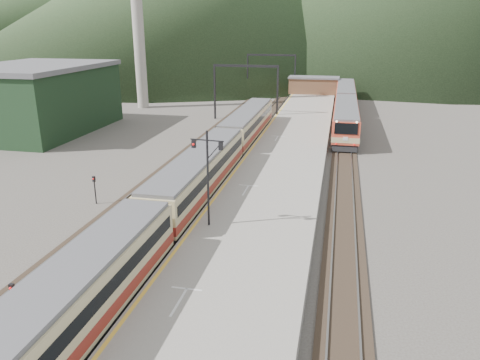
% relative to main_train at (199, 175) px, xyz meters
% --- Properties ---
extents(track_main, '(2.60, 200.00, 0.23)m').
position_rel_main_train_xyz_m(track_main, '(0.00, 17.90, -1.94)').
color(track_main, black).
rests_on(track_main, ground).
extents(track_far, '(2.60, 200.00, 0.23)m').
position_rel_main_train_xyz_m(track_far, '(-5.00, 17.90, -1.94)').
color(track_far, black).
rests_on(track_far, ground).
extents(track_second, '(2.60, 200.00, 0.23)m').
position_rel_main_train_xyz_m(track_second, '(11.50, 17.90, -1.94)').
color(track_second, black).
rests_on(track_second, ground).
extents(platform, '(8.00, 100.00, 1.00)m').
position_rel_main_train_xyz_m(platform, '(5.60, 15.90, -1.51)').
color(platform, gray).
rests_on(platform, ground).
extents(gantry_near, '(9.55, 0.25, 8.00)m').
position_rel_main_train_xyz_m(gantry_near, '(-2.85, 32.90, 3.57)').
color(gantry_near, black).
rests_on(gantry_near, ground).
extents(gantry_far, '(9.55, 0.25, 8.00)m').
position_rel_main_train_xyz_m(gantry_far, '(-2.85, 57.90, 3.57)').
color(gantry_far, black).
rests_on(gantry_far, ground).
extents(warehouse, '(14.50, 20.50, 8.60)m').
position_rel_main_train_xyz_m(warehouse, '(-28.00, 19.90, 2.31)').
color(warehouse, black).
rests_on(warehouse, ground).
extents(smokestack, '(1.80, 1.80, 30.00)m').
position_rel_main_train_xyz_m(smokestack, '(-22.00, 39.90, 12.99)').
color(smokestack, '#9E998E').
rests_on(smokestack, ground).
extents(station_shed, '(9.40, 4.40, 3.10)m').
position_rel_main_train_xyz_m(station_shed, '(5.60, 55.90, 0.56)').
color(station_shed, brown).
rests_on(station_shed, platform).
extents(main_train, '(2.92, 59.90, 3.56)m').
position_rel_main_train_xyz_m(main_train, '(0.00, 0.00, 0.00)').
color(main_train, tan).
rests_on(main_train, track_main).
extents(second_train, '(3.01, 40.93, 3.67)m').
position_rel_main_train_xyz_m(second_train, '(11.50, 36.78, 0.05)').
color(second_train, '#CF4830').
rests_on(second_train, track_second).
extents(signal_mast, '(2.20, 0.39, 6.28)m').
position_rel_main_train_xyz_m(signal_mast, '(2.77, -7.14, 2.85)').
color(signal_mast, black).
rests_on(signal_mast, platform).
extents(short_signal_a, '(0.22, 0.16, 2.27)m').
position_rel_main_train_xyz_m(short_signal_a, '(-3.46, -18.14, -0.55)').
color(short_signal_a, black).
rests_on(short_signal_a, ground).
extents(short_signal_b, '(0.27, 0.24, 2.27)m').
position_rel_main_train_xyz_m(short_signal_b, '(-2.16, 10.46, -0.55)').
color(short_signal_b, black).
rests_on(short_signal_b, ground).
extents(short_signal_c, '(0.26, 0.23, 2.27)m').
position_rel_main_train_xyz_m(short_signal_c, '(-7.69, -2.87, -0.55)').
color(short_signal_c, black).
rests_on(short_signal_c, ground).
extents(worker, '(0.79, 0.75, 1.81)m').
position_rel_main_train_xyz_m(worker, '(-3.05, -13.41, -1.11)').
color(worker, black).
rests_on(worker, ground).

